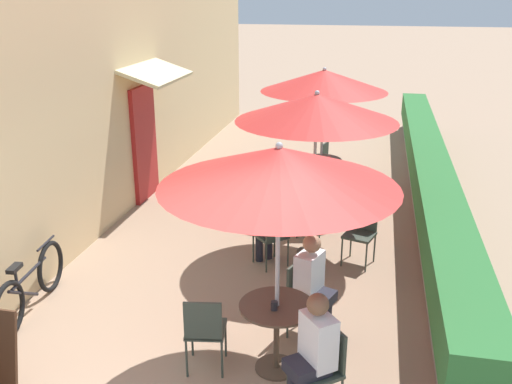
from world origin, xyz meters
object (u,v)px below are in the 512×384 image
at_px(cafe_chair_near_back, 205,328).
at_px(coffee_cup_far, 329,159).
at_px(coffee_cup_mid, 315,200).
at_px(cafe_chair_mid_right, 361,229).
at_px(seated_patron_near_right, 313,282).
at_px(patio_umbrella_far, 324,81).
at_px(cafe_chair_near_right, 304,293).
at_px(patio_umbrella_mid, 317,108).
at_px(patio_table_mid, 313,219).
at_px(patio_table_near, 277,323).
at_px(bicycle_leaning, 31,286).
at_px(cafe_chair_mid_left, 274,233).
at_px(seated_patron_near_left, 313,350).
at_px(cafe_chair_far_left, 310,183).
at_px(seated_patron_mid_left, 269,219).
at_px(cafe_chair_near_left, 322,363).
at_px(cafe_chair_mid_back, 303,204).
at_px(cafe_chair_far_right, 329,161).
at_px(coffee_cup_near, 274,306).
at_px(patio_umbrella_near, 279,167).

height_order(cafe_chair_near_back, coffee_cup_far, cafe_chair_near_back).
bearing_deg(coffee_cup_mid, cafe_chair_mid_right, -20.63).
distance_m(seated_patron_near_right, cafe_chair_near_back, 1.32).
distance_m(cafe_chair_mid_right, patio_umbrella_far, 3.19).
relative_size(cafe_chair_near_right, patio_umbrella_mid, 0.36).
height_order(patio_table_mid, patio_umbrella_far, patio_umbrella_far).
xyz_separation_m(patio_table_near, coffee_cup_far, (0.05, 5.16, 0.26)).
xyz_separation_m(patio_umbrella_far, bicycle_leaning, (-3.01, -4.76, -1.85)).
bearing_deg(coffee_cup_far, cafe_chair_mid_left, -99.76).
bearing_deg(bicycle_leaning, seated_patron_near_left, -23.14).
bearing_deg(seated_patron_near_right, cafe_chair_far_left, -151.81).
relative_size(cafe_chair_near_back, cafe_chair_mid_left, 1.00).
height_order(seated_patron_near_right, coffee_cup_mid, seated_patron_near_right).
bearing_deg(patio_umbrella_mid, seated_patron_mid_left, -140.33).
distance_m(patio_table_mid, coffee_cup_mid, 0.28).
xyz_separation_m(cafe_chair_near_right, seated_patron_near_right, (0.10, -0.04, 0.17)).
distance_m(cafe_chair_near_left, cafe_chair_mid_right, 3.20).
distance_m(patio_table_mid, cafe_chair_mid_right, 0.73).
relative_size(cafe_chair_near_right, bicycle_leaning, 0.50).
xyz_separation_m(patio_table_mid, patio_umbrella_mid, (0.00, 0.00, 1.66)).
distance_m(coffee_cup_mid, coffee_cup_far, 2.23).
distance_m(patio_table_near, bicycle_leaning, 3.15).
bearing_deg(bicycle_leaning, seated_patron_mid_left, 29.56).
distance_m(patio_table_near, patio_table_mid, 2.82).
distance_m(patio_table_near, seated_patron_near_left, 0.74).
xyz_separation_m(patio_table_near, cafe_chair_near_left, (0.52, -0.51, -0.03)).
distance_m(patio_table_mid, cafe_chair_mid_back, 0.73).
height_order(patio_table_mid, seated_patron_mid_left, seated_patron_mid_left).
bearing_deg(cafe_chair_near_right, cafe_chair_far_right, -157.10).
xyz_separation_m(cafe_chair_mid_left, seated_patron_mid_left, (-0.08, 0.08, 0.17)).
bearing_deg(coffee_cup_mid, coffee_cup_near, -91.18).
relative_size(patio_table_near, cafe_chair_far_left, 0.88).
bearing_deg(cafe_chair_far_right, cafe_chair_mid_right, 26.92).
xyz_separation_m(cafe_chair_near_back, cafe_chair_far_right, (0.71, 6.16, 0.00)).
bearing_deg(cafe_chair_near_left, patio_umbrella_far, -33.00).
xyz_separation_m(cafe_chair_near_right, patio_umbrella_far, (-0.28, 4.55, 1.68)).
bearing_deg(seated_patron_near_left, patio_table_mid, -32.50).
relative_size(seated_patron_near_left, cafe_chair_near_right, 1.44).
relative_size(cafe_chair_mid_left, cafe_chair_mid_right, 1.00).
xyz_separation_m(patio_table_near, cafe_chair_near_back, (-0.70, -0.19, -0.03)).
bearing_deg(coffee_cup_mid, patio_umbrella_mid, -96.29).
height_order(cafe_chair_near_left, coffee_cup_near, cafe_chair_near_left).
relative_size(seated_patron_near_right, seated_patron_mid_left, 1.00).
distance_m(seated_patron_near_right, coffee_cup_far, 4.51).
xyz_separation_m(patio_umbrella_near, cafe_chair_far_right, (0.01, 5.97, -1.68)).
height_order(cafe_chair_near_back, seated_patron_mid_left, seated_patron_mid_left).
distance_m(cafe_chair_near_left, seated_patron_near_right, 1.21).
bearing_deg(cafe_chair_near_left, seated_patron_mid_left, -19.21).
distance_m(coffee_cup_near, cafe_chair_far_right, 6.07).
height_order(cafe_chair_near_left, coffee_cup_far, cafe_chair_near_left).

